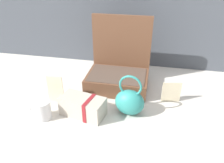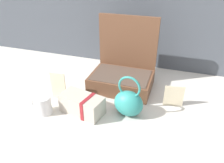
{
  "view_description": "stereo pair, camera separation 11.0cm",
  "coord_description": "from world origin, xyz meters",
  "px_view_note": "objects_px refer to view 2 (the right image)",
  "views": [
    {
      "loc": [
        0.18,
        -0.95,
        0.72
      ],
      "look_at": [
        -0.01,
        -0.02,
        0.16
      ],
      "focal_mm": 34.64,
      "sensor_mm": 36.0,
      "label": 1
    },
    {
      "loc": [
        0.29,
        -0.93,
        0.72
      ],
      "look_at": [
        -0.01,
        -0.02,
        0.16
      ],
      "focal_mm": 34.64,
      "sensor_mm": 36.0,
      "label": 2
    }
  ],
  "objects_px": {
    "teal_pouch_handbag": "(129,103)",
    "coffee_mug": "(43,105)",
    "info_card_left": "(174,96)",
    "cream_toiletry_bag": "(83,105)",
    "open_suitcase": "(123,72)",
    "poster_card_right": "(58,86)"
  },
  "relations": [
    {
      "from": "teal_pouch_handbag",
      "to": "open_suitcase",
      "type": "bearing_deg",
      "value": 111.11
    },
    {
      "from": "teal_pouch_handbag",
      "to": "coffee_mug",
      "type": "distance_m",
      "value": 0.44
    },
    {
      "from": "cream_toiletry_bag",
      "to": "info_card_left",
      "type": "relative_size",
      "value": 1.99
    },
    {
      "from": "cream_toiletry_bag",
      "to": "info_card_left",
      "type": "xyz_separation_m",
      "value": [
        0.44,
        0.21,
        0.01
      ]
    },
    {
      "from": "poster_card_right",
      "to": "info_card_left",
      "type": "bearing_deg",
      "value": 9.28
    },
    {
      "from": "poster_card_right",
      "to": "coffee_mug",
      "type": "bearing_deg",
      "value": -97.03
    },
    {
      "from": "open_suitcase",
      "to": "cream_toiletry_bag",
      "type": "height_order",
      "value": "open_suitcase"
    },
    {
      "from": "cream_toiletry_bag",
      "to": "coffee_mug",
      "type": "distance_m",
      "value": 0.2
    },
    {
      "from": "open_suitcase",
      "to": "info_card_left",
      "type": "height_order",
      "value": "open_suitcase"
    },
    {
      "from": "coffee_mug",
      "to": "poster_card_right",
      "type": "relative_size",
      "value": 0.71
    },
    {
      "from": "cream_toiletry_bag",
      "to": "info_card_left",
      "type": "bearing_deg",
      "value": 25.52
    },
    {
      "from": "cream_toiletry_bag",
      "to": "poster_card_right",
      "type": "relative_size",
      "value": 1.47
    },
    {
      "from": "open_suitcase",
      "to": "poster_card_right",
      "type": "bearing_deg",
      "value": -139.86
    },
    {
      "from": "poster_card_right",
      "to": "teal_pouch_handbag",
      "type": "bearing_deg",
      "value": -5.33
    },
    {
      "from": "teal_pouch_handbag",
      "to": "coffee_mug",
      "type": "xyz_separation_m",
      "value": [
        -0.42,
        -0.12,
        -0.03
      ]
    },
    {
      "from": "coffee_mug",
      "to": "poster_card_right",
      "type": "xyz_separation_m",
      "value": [
        0.01,
        0.14,
        0.03
      ]
    },
    {
      "from": "open_suitcase",
      "to": "info_card_left",
      "type": "distance_m",
      "value": 0.35
    },
    {
      "from": "teal_pouch_handbag",
      "to": "coffee_mug",
      "type": "relative_size",
      "value": 1.91
    },
    {
      "from": "teal_pouch_handbag",
      "to": "info_card_left",
      "type": "relative_size",
      "value": 1.84
    },
    {
      "from": "coffee_mug",
      "to": "info_card_left",
      "type": "bearing_deg",
      "value": 23.5
    },
    {
      "from": "cream_toiletry_bag",
      "to": "teal_pouch_handbag",
      "type": "bearing_deg",
      "value": 14.48
    },
    {
      "from": "cream_toiletry_bag",
      "to": "open_suitcase",
      "type": "bearing_deg",
      "value": 69.81
    }
  ]
}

